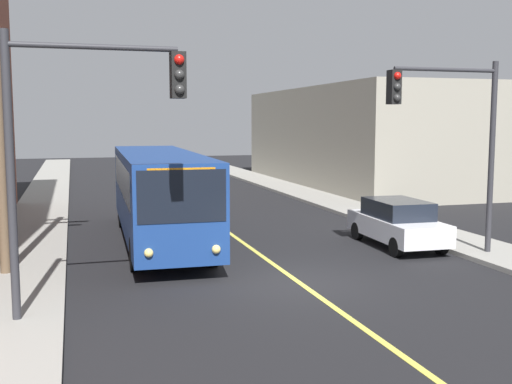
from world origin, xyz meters
The scene contains 9 objects.
ground_plane centered at (0.00, 0.00, 0.00)m, with size 120.00×120.00×0.00m, color black.
sidewalk_left centered at (-7.25, 10.00, 0.07)m, with size 2.50×90.00×0.15m, color gray.
sidewalk_right centered at (7.25, 10.00, 0.07)m, with size 2.50×90.00×0.15m, color gray.
lane_stripe_center centered at (0.00, 15.00, 0.01)m, with size 0.16×60.00×0.01m, color #D8CC4C.
building_right_warehouse centered at (14.49, 23.00, 3.22)m, with size 12.00×21.77×6.45m.
city_bus centered at (-2.82, 6.67, 1.82)m, with size 2.91×12.22×3.20m.
parked_car_white centered at (4.91, 3.48, 0.84)m, with size 1.94×4.46×1.62m.
traffic_signal_left_corner centered at (-5.41, -1.62, 4.30)m, with size 3.75×0.48×6.00m.
traffic_signal_right_corner centered at (5.41, 1.30, 4.30)m, with size 3.75×0.48×6.00m.
Camera 1 is at (-5.70, -15.16, 4.31)m, focal length 43.26 mm.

